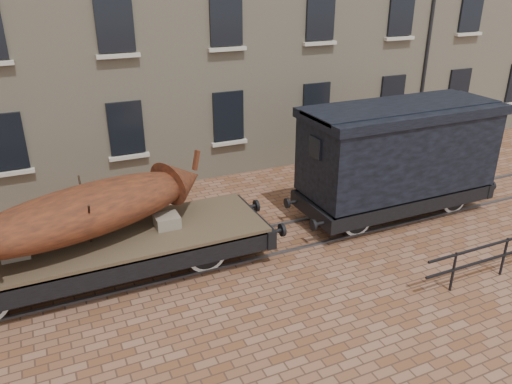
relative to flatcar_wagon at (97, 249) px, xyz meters
name	(u,v)px	position (x,y,z in m)	size (l,w,h in m)	color
ground	(263,243)	(4.26, 0.00, -0.84)	(90.00, 90.00, 0.00)	brown
rail_track	(263,242)	(4.26, 0.00, -0.81)	(30.00, 1.52, 0.06)	#59595E
flatcar_wagon	(97,249)	(0.00, 0.00, 0.00)	(8.95, 2.43, 1.35)	#433A2B
iron_boat	(86,211)	(-0.11, 0.00, 1.01)	(6.21, 3.32, 1.52)	maroon
goods_van	(399,148)	(8.59, 0.00, 1.26)	(6.49, 2.37, 3.36)	black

